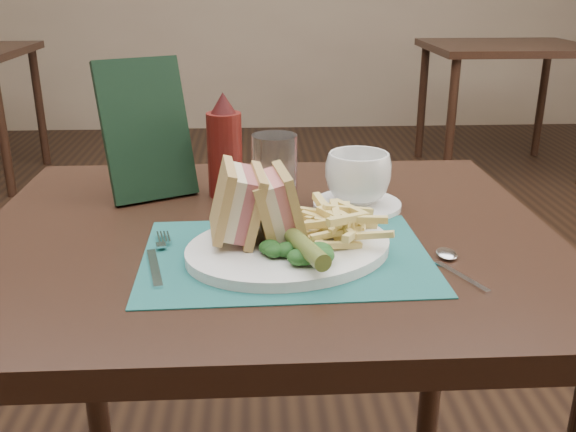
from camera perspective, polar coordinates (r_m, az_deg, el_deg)
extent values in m
plane|color=black|center=(1.83, -2.05, -17.36)|extent=(7.00, 7.00, 0.00)
plane|color=tan|center=(5.06, -2.87, 7.85)|extent=(6.00, 0.00, 6.00)
cube|color=#1C5A57|center=(0.91, -0.16, -3.55)|extent=(0.41, 0.30, 0.00)
cylinder|color=#506125|center=(0.84, 1.52, -2.76)|extent=(0.06, 0.12, 0.03)
cylinder|color=white|center=(1.10, 6.15, 0.98)|extent=(0.16, 0.16, 0.01)
imported|color=white|center=(1.09, 6.24, 3.39)|extent=(0.14, 0.14, 0.09)
cylinder|color=white|center=(1.07, -1.20, 3.82)|extent=(0.09, 0.09, 0.13)
cube|color=black|center=(1.16, -12.50, 7.51)|extent=(0.18, 0.15, 0.24)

